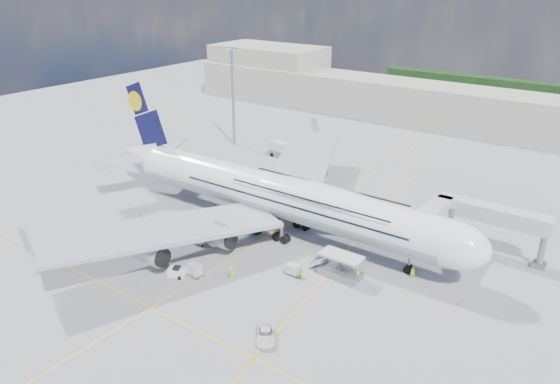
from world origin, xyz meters
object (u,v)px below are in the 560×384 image
Objects in this scene: dolly_row_c at (200,239)px; cone_wing_right_outer at (139,280)px; jet_bridge at (468,216)px; dolly_nose_near at (194,270)px; dolly_row_a at (189,224)px; cone_wing_left_inner at (332,196)px; catering_truck_inner at (274,183)px; dolly_row_b at (197,226)px; cone_wing_right_inner at (142,250)px; light_mast at (233,96)px; crew_loader at (301,274)px; dolly_nose_far at (293,269)px; catering_truck_outer at (281,151)px; cone_tail at (162,184)px; cone_wing_left_outer at (276,185)px; cargo_loader at (340,269)px; crew_van at (358,276)px; service_van at (266,335)px; airliner at (279,196)px; cone_nose at (459,303)px; crew_tug at (231,274)px; baggage_tug at (177,272)px; dolly_back at (142,218)px; crew_nose at (413,272)px; crew_wing at (168,261)px.

dolly_row_c reaches higher than cone_wing_right_outer.
dolly_nose_near is at bearing -134.97° from jet_bridge.
dolly_row_a is 30.62m from cone_wing_left_inner.
catering_truck_inner is at bearing 113.36° from dolly_nose_near.
dolly_row_b is 18.23m from cone_wing_right_outer.
cone_wing_right_inner is 9.60m from cone_wing_right_outer.
light_mast reaches higher than dolly_row_c.
dolly_row_a is 26.51m from crew_loader.
dolly_nose_far is (50.84, -46.02, -12.29)m from light_mast.
catering_truck_outer reaches higher than dolly_nose_far.
dolly_row_b is at bearing -28.36° from cone_tail.
cone_tail is at bearing -173.13° from catering_truck_inner.
jet_bridge is at bearing -8.23° from cone_wing_left_outer.
dolly_nose_far is 4.66× the size of cone_wing_left_inner.
jet_bridge reaches higher than cone_wing_left_outer.
dolly_row_c is at bearing -79.82° from cone_wing_left_outer.
cone_wing_right_outer is 39.97m from cone_tail.
cargo_loader is 2.69× the size of dolly_nose_near.
catering_truck_inner is 36.42m from crew_loader.
light_mast is 20.07m from catering_truck_outer.
crew_van is at bearing -9.14° from dolly_row_a.
dolly_row_a is 6.71m from dolly_row_c.
cone_wing_right_outer is (16.77, -60.06, -1.55)m from catering_truck_outer.
cone_wing_left_outer is (0.59, 25.83, -0.64)m from dolly_row_a.
crew_van reaches higher than service_van.
dolly_nose_near reaches higher than dolly_row_a.
cargo_loader reaches higher than dolly_row_a.
airliner is 28.86× the size of dolly_row_c.
crew_van reaches higher than cone_nose.
cone_wing_right_outer is at bearing -142.14° from dolly_nose_far.
baggage_tug is at bearing -151.29° from crew_tug.
airliner is 22.10× the size of dolly_back.
cone_tail is (-10.47, 14.63, -0.12)m from dolly_back.
crew_loader is (-13.47, -10.49, 0.00)m from crew_nose.
cone_wing_left_outer is 0.97× the size of cone_wing_right_inner.
cone_nose is 0.83× the size of cone_wing_right_inner.
catering_truck_inner is at bearing 89.56° from service_van.
light_mast reaches higher than dolly_back.
cone_wing_right_inner is at bearing -144.82° from jet_bridge.
crew_tug reaches higher than crew_wing.
crew_wing is at bearing -59.45° from dolly_back.
dolly_nose_near is 58.25m from catering_truck_outer.
light_mast is at bearing 116.65° from dolly_row_c.
jet_bridge is at bearing -27.51° from catering_truck_inner.
cone_nose is at bearing -28.44° from catering_truck_outer.
jet_bridge is 21.23m from crew_van.
dolly_row_c reaches higher than cone_wing_left_inner.
cone_wing_right_inner is (-1.64, -34.76, -1.43)m from catering_truck_inner.
cone_nose is (45.83, 4.84, -0.88)m from dolly_row_b.
dolly_row_a is at bearing -14.95° from dolly_back.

